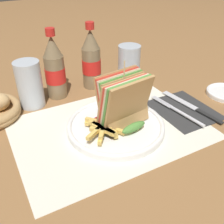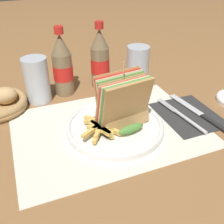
{
  "view_description": "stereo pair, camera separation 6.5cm",
  "coord_description": "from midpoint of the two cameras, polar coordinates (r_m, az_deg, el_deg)",
  "views": [
    {
      "loc": [
        -0.24,
        -0.43,
        0.39
      ],
      "look_at": [
        0.02,
        0.05,
        0.04
      ],
      "focal_mm": 42.0,
      "sensor_mm": 36.0,
      "label": 1
    },
    {
      "loc": [
        -0.18,
        -0.46,
        0.39
      ],
      "look_at": [
        0.02,
        0.05,
        0.04
      ],
      "focal_mm": 42.0,
      "sensor_mm": 36.0,
      "label": 2
    }
  ],
  "objects": [
    {
      "name": "coke_bottle_near",
      "position": [
        0.79,
        -14.72,
        8.99
      ],
      "size": [
        0.06,
        0.06,
        0.2
      ],
      "color": "#7A6647",
      "rests_on": "ground_plane"
    },
    {
      "name": "fries_pile",
      "position": [
        0.61,
        -5.03,
        -3.76
      ],
      "size": [
        0.1,
        0.1,
        0.02
      ],
      "color": "#E0B756",
      "rests_on": "plate_main"
    },
    {
      "name": "club_sandwich",
      "position": [
        0.62,
        -0.44,
        2.13
      ],
      "size": [
        0.14,
        0.11,
        0.16
      ],
      "color": "tan",
      "rests_on": "plate_main"
    },
    {
      "name": "knife",
      "position": [
        0.76,
        14.62,
        1.08
      ],
      "size": [
        0.04,
        0.21,
        0.0
      ],
      "rotation": [
        0.0,
        0.0,
        0.12
      ],
      "color": "black",
      "rests_on": "napkin"
    },
    {
      "name": "placemat",
      "position": [
        0.66,
        -3.28,
        -3.68
      ],
      "size": [
        0.47,
        0.34,
        0.0
      ],
      "color": "silver",
      "rests_on": "ground_plane"
    },
    {
      "name": "fork",
      "position": [
        0.72,
        12.44,
        -0.3
      ],
      "size": [
        0.03,
        0.19,
        0.01
      ],
      "rotation": [
        0.0,
        0.0,
        0.12
      ],
      "color": "silver",
      "rests_on": "napkin"
    },
    {
      "name": "plate_main",
      "position": [
        0.65,
        -2.02,
        -3.13
      ],
      "size": [
        0.24,
        0.24,
        0.02
      ],
      "color": "white",
      "rests_on": "ground_plane"
    },
    {
      "name": "coke_bottle_far",
      "position": [
        0.83,
        -6.81,
        11.02
      ],
      "size": [
        0.06,
        0.06,
        0.2
      ],
      "color": "#7A6647",
      "rests_on": "ground_plane"
    },
    {
      "name": "ketchup_blob",
      "position": [
        0.64,
        -5.36,
        -2.24
      ],
      "size": [
        0.05,
        0.04,
        0.02
      ],
      "color": "maroon",
      "rests_on": "plate_main"
    },
    {
      "name": "glass_far",
      "position": [
        0.77,
        -19.83,
        5.62
      ],
      "size": [
        0.07,
        0.07,
        0.13
      ],
      "color": "silver",
      "rests_on": "ground_plane"
    },
    {
      "name": "ground_plane",
      "position": [
        0.63,
        -2.74,
        -5.8
      ],
      "size": [
        4.0,
        4.0,
        0.0
      ],
      "primitive_type": "plane",
      "color": "olive"
    },
    {
      "name": "napkin",
      "position": [
        0.75,
        12.93,
        0.42
      ],
      "size": [
        0.15,
        0.18,
        0.0
      ],
      "color": "#2D2D2D",
      "rests_on": "ground_plane"
    },
    {
      "name": "glass_near",
      "position": [
        0.85,
        1.46,
        9.37
      ],
      "size": [
        0.07,
        0.07,
        0.13
      ],
      "color": "silver",
      "rests_on": "ground_plane"
    }
  ]
}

